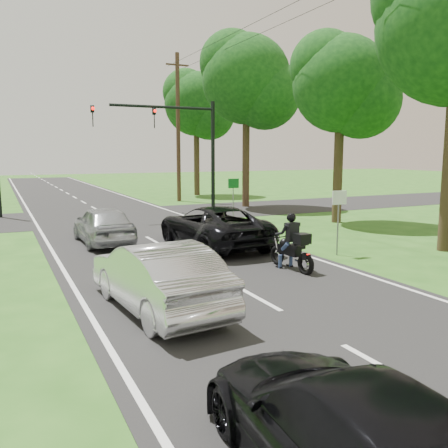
{
  "coord_description": "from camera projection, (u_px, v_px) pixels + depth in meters",
  "views": [
    {
      "loc": [
        -5.26,
        -9.16,
        3.32
      ],
      "look_at": [
        0.57,
        3.0,
        1.3
      ],
      "focal_mm": 38.0,
      "sensor_mm": 36.0,
      "label": 1
    }
  ],
  "objects": [
    {
      "name": "ground",
      "position": [
        258.0,
        299.0,
        10.91
      ],
      "size": [
        140.0,
        140.0,
        0.0
      ],
      "primitive_type": "plane",
      "color": "#275718",
      "rests_on": "ground"
    },
    {
      "name": "road",
      "position": [
        139.0,
        233.0,
        19.83
      ],
      "size": [
        8.0,
        100.0,
        0.01
      ],
      "primitive_type": "cube",
      "color": "black",
      "rests_on": "ground"
    },
    {
      "name": "cross_road",
      "position": [
        109.0,
        216.0,
        25.18
      ],
      "size": [
        60.0,
        7.0,
        0.01
      ],
      "primitive_type": "cube",
      "color": "black",
      "rests_on": "ground"
    },
    {
      "name": "motorcycle_rider",
      "position": [
        293.0,
        248.0,
        13.5
      ],
      "size": [
        0.55,
        1.94,
        1.67
      ],
      "rotation": [
        0.0,
        0.0,
        0.07
      ],
      "color": "black",
      "rests_on": "ground"
    },
    {
      "name": "dark_suv",
      "position": [
        213.0,
        226.0,
        16.82
      ],
      "size": [
        2.68,
        5.41,
        1.47
      ],
      "primitive_type": "imported",
      "rotation": [
        0.0,
        0.0,
        3.19
      ],
      "color": "black",
      "rests_on": "road"
    },
    {
      "name": "silver_sedan",
      "position": [
        157.0,
        276.0,
        10.01
      ],
      "size": [
        1.96,
        4.59,
        1.47
      ],
      "primitive_type": "imported",
      "rotation": [
        0.0,
        0.0,
        3.23
      ],
      "color": "silver",
      "rests_on": "road"
    },
    {
      "name": "silver_suv",
      "position": [
        103.0,
        225.0,
        17.41
      ],
      "size": [
        1.74,
        4.18,
        1.41
      ],
      "primitive_type": "imported",
      "rotation": [
        0.0,
        0.0,
        3.16
      ],
      "color": "#A6A9AE",
      "rests_on": "road"
    },
    {
      "name": "dark_car_behind",
      "position": [
        353.0,
        436.0,
        4.51
      ],
      "size": [
        2.11,
        4.5,
        1.27
      ],
      "primitive_type": "imported",
      "rotation": [
        0.0,
        0.0,
        3.06
      ],
      "color": "black",
      "rests_on": "road"
    },
    {
      "name": "traffic_signal",
      "position": [
        180.0,
        137.0,
        24.21
      ],
      "size": [
        6.38,
        0.44,
        6.0
      ],
      "color": "black",
      "rests_on": "ground"
    },
    {
      "name": "utility_pole_far",
      "position": [
        178.0,
        127.0,
        32.43
      ],
      "size": [
        1.6,
        0.28,
        10.0
      ],
      "color": "#4A2F21",
      "rests_on": "ground"
    },
    {
      "name": "sign_white",
      "position": [
        339.0,
        207.0,
        15.34
      ],
      "size": [
        0.55,
        0.07,
        2.12
      ],
      "color": "slate",
      "rests_on": "ground"
    },
    {
      "name": "sign_green",
      "position": [
        233.0,
        190.0,
        22.56
      ],
      "size": [
        0.55,
        0.07,
        2.12
      ],
      "color": "slate",
      "rests_on": "ground"
    },
    {
      "name": "tree_row_c",
      "position": [
        348.0,
        90.0,
        22.01
      ],
      "size": [
        4.8,
        4.65,
        8.76
      ],
      "color": "#332316",
      "rests_on": "ground"
    },
    {
      "name": "tree_row_d",
      "position": [
        253.0,
        85.0,
        28.65
      ],
      "size": [
        5.76,
        5.58,
        10.45
      ],
      "color": "#332316",
      "rests_on": "ground"
    },
    {
      "name": "tree_row_e",
      "position": [
        201.0,
        108.0,
        36.94
      ],
      "size": [
        5.28,
        5.12,
        9.61
      ],
      "color": "#332316",
      "rests_on": "ground"
    }
  ]
}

